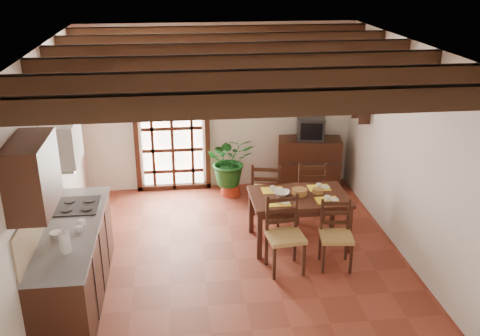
{
  "coord_description": "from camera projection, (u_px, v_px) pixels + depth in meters",
  "views": [
    {
      "loc": [
        -0.69,
        -6.14,
        3.77
      ],
      "look_at": [
        0.1,
        0.4,
        1.15
      ],
      "focal_mm": 40.0,
      "sensor_mm": 36.0,
      "label": 1
    }
  ],
  "objects": [
    {
      "name": "table_setting",
      "position": [
        299.0,
        195.0,
        7.31
      ],
      "size": [
        0.97,
        0.64,
        0.09
      ],
      "rotation": [
        0.0,
        0.0,
        0.01
      ],
      "color": "yellow",
      "rests_on": "dining_table"
    },
    {
      "name": "potted_plant",
      "position": [
        230.0,
        163.0,
        8.88
      ],
      "size": [
        2.12,
        1.86,
        2.24
      ],
      "primitive_type": "imported",
      "rotation": [
        0.0,
        0.0,
        0.07
      ],
      "color": "#144C19",
      "rests_on": "ground_plane"
    },
    {
      "name": "sideboard",
      "position": [
        309.0,
        163.0,
        9.19
      ],
      "size": [
        1.12,
        0.65,
        0.89
      ],
      "primitive_type": "cube",
      "rotation": [
        0.0,
        0.0,
        -0.17
      ],
      "color": "black",
      "rests_on": "ground_plane"
    },
    {
      "name": "counter_items",
      "position": [
        71.0,
        221.0,
        6.09
      ],
      "size": [
        0.5,
        1.43,
        0.25
      ],
      "color": "black",
      "rests_on": "kitchen_counter"
    },
    {
      "name": "framed_picture",
      "position": [
        369.0,
        78.0,
        8.1
      ],
      "size": [
        0.03,
        0.32,
        0.32
      ],
      "color": "brown",
      "rests_on": "room_shell"
    },
    {
      "name": "shelf_vase",
      "position": [
        362.0,
        104.0,
        8.24
      ],
      "size": [
        0.15,
        0.15,
        0.15
      ],
      "primitive_type": "imported",
      "color": "#B2BFB2",
      "rests_on": "wall_shelf"
    },
    {
      "name": "pendant_lamp",
      "position": [
        302.0,
        97.0,
        6.9
      ],
      "size": [
        0.36,
        0.36,
        0.84
      ],
      "color": "black",
      "rests_on": "room_shell"
    },
    {
      "name": "chair_far_left",
      "position": [
        266.0,
        203.0,
        8.05
      ],
      "size": [
        0.54,
        0.52,
        0.98
      ],
      "rotation": [
        0.0,
        0.0,
        2.92
      ],
      "color": "#B08C4B",
      "rests_on": "ground_plane"
    },
    {
      "name": "chair_near_left",
      "position": [
        285.0,
        248.0,
        6.8
      ],
      "size": [
        0.49,
        0.47,
        0.97
      ],
      "rotation": [
        0.0,
        0.0,
        0.1
      ],
      "color": "#B08C4B",
      "rests_on": "ground_plane"
    },
    {
      "name": "french_door",
      "position": [
        171.0,
        124.0,
        8.86
      ],
      "size": [
        1.26,
        0.11,
        2.32
      ],
      "color": "white",
      "rests_on": "ground_plane"
    },
    {
      "name": "ground_plane",
      "position": [
        236.0,
        259.0,
        7.13
      ],
      "size": [
        5.0,
        5.0,
        0.0
      ],
      "primitive_type": "plane",
      "color": "maroon"
    },
    {
      "name": "upper_cabinet",
      "position": [
        32.0,
        175.0,
        5.02
      ],
      "size": [
        0.35,
        0.8,
        0.7
      ],
      "primitive_type": "cube",
      "color": "black",
      "rests_on": "room_shell"
    },
    {
      "name": "shelf_flowers",
      "position": [
        363.0,
        90.0,
        8.16
      ],
      "size": [
        0.14,
        0.14,
        0.36
      ],
      "color": "yellow",
      "rests_on": "shelf_vase"
    },
    {
      "name": "dining_table",
      "position": [
        299.0,
        201.0,
        7.34
      ],
      "size": [
        1.33,
        0.86,
        0.72
      ],
      "rotation": [
        0.0,
        0.0,
        0.01
      ],
      "color": "#3C1C13",
      "rests_on": "ground_plane"
    },
    {
      "name": "crt_tv",
      "position": [
        311.0,
        128.0,
        8.95
      ],
      "size": [
        0.51,
        0.48,
        0.38
      ],
      "rotation": [
        0.0,
        0.0,
        -0.18
      ],
      "color": "black",
      "rests_on": "sideboard"
    },
    {
      "name": "table_bowl",
      "position": [
        282.0,
        193.0,
        7.31
      ],
      "size": [
        0.27,
        0.27,
        0.05
      ],
      "primitive_type": "imported",
      "rotation": [
        0.0,
        0.0,
        -0.33
      ],
      "color": "white",
      "rests_on": "dining_table"
    },
    {
      "name": "wall_shelf",
      "position": [
        361.0,
        112.0,
        8.29
      ],
      "size": [
        0.2,
        0.42,
        0.2
      ],
      "color": "black",
      "rests_on": "room_shell"
    },
    {
      "name": "ceiling_beams",
      "position": [
        236.0,
        57.0,
        6.14
      ],
      "size": [
        4.5,
        4.34,
        0.2
      ],
      "color": "black",
      "rests_on": "room_shell"
    },
    {
      "name": "plant_pot",
      "position": [
        230.0,
        188.0,
        9.05
      ],
      "size": [
        0.36,
        0.36,
        0.22
      ],
      "primitive_type": "cone",
      "color": "maroon",
      "rests_on": "ground_plane"
    },
    {
      "name": "chair_near_right",
      "position": [
        335.0,
        247.0,
        6.89
      ],
      "size": [
        0.45,
        0.44,
        0.88
      ],
      "rotation": [
        0.0,
        0.0,
        -0.13
      ],
      "color": "#B08C4B",
      "rests_on": "ground_plane"
    },
    {
      "name": "kitchen_counter",
      "position": [
        74.0,
        262.0,
        6.19
      ],
      "size": [
        0.64,
        2.25,
        1.38
      ],
      "color": "black",
      "rests_on": "ground_plane"
    },
    {
      "name": "chair_far_right",
      "position": [
        309.0,
        201.0,
        8.13
      ],
      "size": [
        0.48,
        0.46,
        0.97
      ],
      "rotation": [
        0.0,
        0.0,
        3.08
      ],
      "color": "#B08C4B",
      "rests_on": "ground_plane"
    },
    {
      "name": "fuse_box",
      "position": [
        308.0,
        86.0,
        8.94
      ],
      "size": [
        0.25,
        0.03,
        0.32
      ],
      "primitive_type": "cube",
      "color": "white",
      "rests_on": "room_shell"
    },
    {
      "name": "room_shell",
      "position": [
        236.0,
        129.0,
        6.46
      ],
      "size": [
        4.52,
        5.02,
        2.81
      ],
      "color": "silver",
      "rests_on": "ground_plane"
    },
    {
      "name": "range_hood",
      "position": [
        61.0,
        144.0,
        6.22
      ],
      "size": [
        0.38,
        0.6,
        0.54
      ],
      "color": "white",
      "rests_on": "room_shell"
    }
  ]
}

